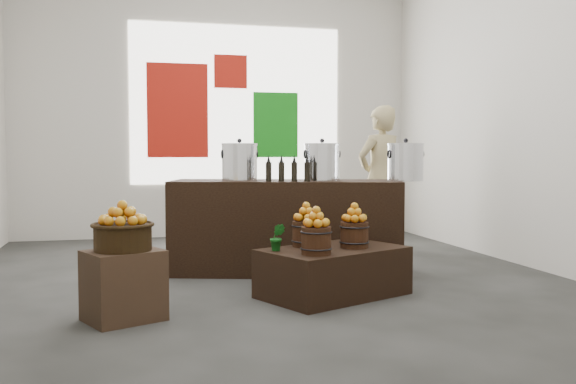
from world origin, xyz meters
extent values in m
plane|color=#3D3D3A|center=(0.00, 0.00, 0.00)|extent=(7.00, 7.00, 0.00)
cube|color=beige|center=(0.00, 3.50, 2.00)|extent=(6.00, 0.04, 4.00)
cube|color=white|center=(0.30, 3.48, 2.00)|extent=(3.20, 0.02, 2.40)
cube|color=#B0180D|center=(-0.60, 3.47, 1.90)|extent=(0.90, 0.04, 1.40)
cube|color=#137B15|center=(0.90, 3.47, 1.70)|extent=(0.70, 0.04, 1.00)
cube|color=#B0180D|center=(0.20, 3.47, 2.50)|extent=(0.50, 0.04, 0.50)
cube|color=#462F20|center=(-1.35, -1.32, 0.27)|extent=(0.67, 0.62, 0.53)
cylinder|color=black|center=(-1.35, -1.32, 0.63)|extent=(0.43, 0.43, 0.19)
cube|color=black|center=(0.45, -0.90, 0.21)|extent=(1.44, 1.21, 0.43)
cylinder|color=#381B0F|center=(0.20, -1.20, 0.54)|extent=(0.25, 0.25, 0.23)
cylinder|color=#381B0F|center=(0.63, -0.92, 0.54)|extent=(0.25, 0.25, 0.23)
cylinder|color=#381B0F|center=(0.24, -0.74, 0.54)|extent=(0.25, 0.25, 0.23)
imported|color=#125718|center=(0.73, -0.64, 0.57)|extent=(0.26, 0.22, 0.27)
imported|color=#125718|center=(-0.07, -0.94, 0.55)|extent=(0.16, 0.14, 0.24)
cube|color=black|center=(0.30, 0.29, 0.49)|extent=(2.51, 1.41, 0.98)
cylinder|color=silver|center=(-0.17, 0.42, 1.16)|extent=(0.37, 0.37, 0.37)
cylinder|color=silver|center=(0.66, 0.18, 1.16)|extent=(0.37, 0.37, 0.37)
cylinder|color=silver|center=(1.50, -0.07, 1.16)|extent=(0.37, 0.37, 0.37)
imported|color=tan|center=(1.87, 1.56, 0.94)|extent=(0.79, 0.64, 1.88)
camera|label=1|loc=(-1.27, -6.27, 1.27)|focal=40.00mm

